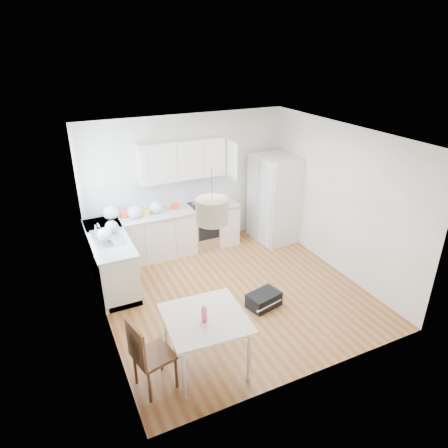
% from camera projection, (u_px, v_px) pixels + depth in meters
% --- Properties ---
extents(floor, '(4.20, 4.20, 0.00)m').
position_uv_depth(floor, '(233.00, 292.00, 6.89)').
color(floor, brown).
rests_on(floor, ground).
extents(ceiling, '(4.20, 4.20, 0.00)m').
position_uv_depth(ceiling, '(235.00, 136.00, 5.75)').
color(ceiling, white).
rests_on(ceiling, wall_back).
extents(wall_back, '(4.20, 0.00, 4.20)m').
position_uv_depth(wall_back, '(187.00, 182.00, 8.04)').
color(wall_back, beige).
rests_on(wall_back, floor).
extents(wall_left, '(0.00, 4.20, 4.20)m').
position_uv_depth(wall_left, '(98.00, 248.00, 5.50)').
color(wall_left, beige).
rests_on(wall_left, floor).
extents(wall_right, '(0.00, 4.20, 4.20)m').
position_uv_depth(wall_right, '(339.00, 200.00, 7.14)').
color(wall_right, beige).
rests_on(wall_right, floor).
extents(window_glassblock, '(0.02, 1.00, 1.00)m').
position_uv_depth(window_glassblock, '(83.00, 194.00, 6.28)').
color(window_glassblock, '#BFE0F9').
rests_on(window_glassblock, wall_left).
extents(cabinets_back, '(3.00, 0.60, 0.88)m').
position_uv_depth(cabinets_back, '(166.00, 234.00, 7.94)').
color(cabinets_back, silver).
rests_on(cabinets_back, floor).
extents(cabinets_left, '(0.60, 1.80, 0.88)m').
position_uv_depth(cabinets_left, '(111.00, 261.00, 6.98)').
color(cabinets_left, silver).
rests_on(cabinets_left, floor).
extents(counter_back, '(3.02, 0.64, 0.04)m').
position_uv_depth(counter_back, '(165.00, 213.00, 7.75)').
color(counter_back, '#A8ABAD').
rests_on(counter_back, cabinets_back).
extents(counter_left, '(0.64, 1.82, 0.04)m').
position_uv_depth(counter_left, '(108.00, 237.00, 6.79)').
color(counter_left, '#A8ABAD').
rests_on(counter_left, cabinets_left).
extents(backsplash_back, '(3.00, 0.01, 0.58)m').
position_uv_depth(backsplash_back, '(159.00, 193.00, 7.86)').
color(backsplash_back, white).
rests_on(backsplash_back, wall_back).
extents(backsplash_left, '(0.01, 1.80, 0.58)m').
position_uv_depth(backsplash_left, '(87.00, 224.00, 6.55)').
color(backsplash_left, white).
rests_on(backsplash_left, wall_left).
extents(upper_cabinets, '(1.70, 0.32, 0.75)m').
position_uv_depth(upper_cabinets, '(182.00, 160.00, 7.63)').
color(upper_cabinets, silver).
rests_on(upper_cabinets, wall_back).
extents(range_oven, '(0.50, 0.61, 0.88)m').
position_uv_depth(range_oven, '(203.00, 227.00, 8.25)').
color(range_oven, silver).
rests_on(range_oven, floor).
extents(sink, '(0.50, 0.80, 0.16)m').
position_uv_depth(sink, '(108.00, 238.00, 6.74)').
color(sink, silver).
rests_on(sink, counter_left).
extents(refrigerator, '(0.93, 0.97, 1.84)m').
position_uv_depth(refrigerator, '(275.00, 199.00, 8.40)').
color(refrigerator, silver).
rests_on(refrigerator, floor).
extents(dining_table, '(1.07, 1.07, 0.79)m').
position_uv_depth(dining_table, '(205.00, 323.00, 5.04)').
color(dining_table, beige).
rests_on(dining_table, floor).
extents(dining_chair, '(0.52, 0.52, 1.02)m').
position_uv_depth(dining_chair, '(154.00, 354.00, 4.81)').
color(dining_chair, '#4B2E16').
rests_on(dining_chair, floor).
extents(drink_bottle, '(0.08, 0.08, 0.25)m').
position_uv_depth(drink_bottle, '(204.00, 313.00, 4.88)').
color(drink_bottle, '#EC4175').
rests_on(drink_bottle, dining_table).
extents(gym_bag, '(0.59, 0.45, 0.24)m').
position_uv_depth(gym_bag, '(264.00, 300.00, 6.47)').
color(gym_bag, black).
rests_on(gym_bag, floor).
extents(pendant_lamp, '(0.46, 0.46, 0.29)m').
position_uv_depth(pendant_lamp, '(212.00, 211.00, 4.55)').
color(pendant_lamp, beige).
rests_on(pendant_lamp, ceiling).
extents(grocery_bag_a, '(0.29, 0.25, 0.26)m').
position_uv_depth(grocery_bag_a, '(111.00, 213.00, 7.37)').
color(grocery_bag_a, white).
rests_on(grocery_bag_a, counter_back).
extents(grocery_bag_b, '(0.27, 0.23, 0.24)m').
position_uv_depth(grocery_bag_b, '(135.00, 212.00, 7.42)').
color(grocery_bag_b, white).
rests_on(grocery_bag_b, counter_back).
extents(grocery_bag_c, '(0.26, 0.22, 0.24)m').
position_uv_depth(grocery_bag_c, '(156.00, 207.00, 7.65)').
color(grocery_bag_c, white).
rests_on(grocery_bag_c, counter_back).
extents(grocery_bag_d, '(0.22, 0.19, 0.20)m').
position_uv_depth(grocery_bag_d, '(112.00, 226.00, 6.92)').
color(grocery_bag_d, white).
rests_on(grocery_bag_d, counter_back).
extents(grocery_bag_e, '(0.25, 0.21, 0.23)m').
position_uv_depth(grocery_bag_e, '(105.00, 234.00, 6.59)').
color(grocery_bag_e, white).
rests_on(grocery_bag_e, counter_left).
extents(snack_orange, '(0.17, 0.11, 0.11)m').
position_uv_depth(snack_orange, '(175.00, 206.00, 7.85)').
color(snack_orange, red).
rests_on(snack_orange, counter_back).
extents(snack_yellow, '(0.18, 0.16, 0.11)m').
position_uv_depth(snack_yellow, '(145.00, 213.00, 7.56)').
color(snack_yellow, yellow).
rests_on(snack_yellow, counter_back).
extents(snack_red, '(0.19, 0.14, 0.11)m').
position_uv_depth(snack_red, '(126.00, 214.00, 7.50)').
color(snack_red, red).
rests_on(snack_red, counter_back).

